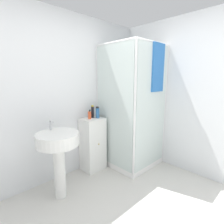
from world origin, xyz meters
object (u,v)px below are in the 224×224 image
at_px(shampoo_bottle_blue, 98,113).
at_px(shampoo_bottle_tall_black, 93,112).
at_px(sink, 58,148).
at_px(soap_dispenser, 90,115).

bearing_deg(shampoo_bottle_blue, shampoo_bottle_tall_black, 120.08).
distance_m(sink, shampoo_bottle_tall_black, 0.92).
bearing_deg(shampoo_bottle_blue, sink, -163.49).
distance_m(sink, soap_dispenser, 0.82).
xyz_separation_m(sink, shampoo_bottle_tall_black, (0.81, 0.33, 0.31)).
xyz_separation_m(soap_dispenser, shampoo_bottle_blue, (0.13, -0.04, 0.03)).
height_order(sink, soap_dispenser, soap_dispenser).
height_order(soap_dispenser, shampoo_bottle_tall_black, shampoo_bottle_tall_black).
bearing_deg(sink, shampoo_bottle_tall_black, 22.14).
bearing_deg(shampoo_bottle_tall_black, shampoo_bottle_blue, -59.92).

